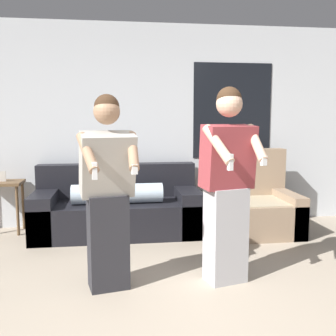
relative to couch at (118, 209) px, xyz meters
The scene contains 7 objects.
ground_plane 2.52m from the couch, 77.61° to the right, with size 14.00×14.00×0.00m, color tan.
wall_back 1.27m from the couch, 40.02° to the left, with size 5.74×0.07×2.70m.
couch is the anchor object (origin of this frame).
armchair 1.75m from the couch, ahead, with size 0.97×0.89×1.04m.
side_table 1.49m from the couch, behind, with size 0.53×0.39×0.81m.
person_left 1.72m from the couch, 93.03° to the right, with size 0.50×0.57×1.65m.
person_right 1.96m from the couch, 59.77° to the right, with size 0.52×0.55×1.72m.
Camera 1 is at (-0.56, -2.46, 1.46)m, focal length 42.00 mm.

